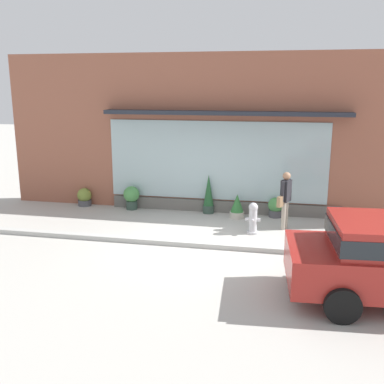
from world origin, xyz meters
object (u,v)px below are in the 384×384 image
(potted_plant_window_center, at_px, (209,195))
(potted_plant_corner_tall, at_px, (237,207))
(potted_plant_window_right, at_px, (85,197))
(pedestrian_with_handbag, at_px, (285,197))
(potted_plant_window_left, at_px, (132,196))
(fire_hydrant, at_px, (253,218))
(potted_plant_by_entrance, at_px, (276,207))

(potted_plant_window_center, bearing_deg, potted_plant_corner_tall, -20.41)
(potted_plant_corner_tall, height_order, potted_plant_window_right, potted_plant_corner_tall)
(pedestrian_with_handbag, height_order, potted_plant_window_left, pedestrian_with_handbag)
(fire_hydrant, relative_size, pedestrian_with_handbag, 0.53)
(fire_hydrant, distance_m, pedestrian_with_handbag, 1.10)
(potted_plant_window_right, bearing_deg, potted_plant_window_left, -3.94)
(potted_plant_window_left, bearing_deg, potted_plant_by_entrance, 0.56)
(potted_plant_window_right, bearing_deg, potted_plant_by_entrance, -0.65)
(potted_plant_window_right, bearing_deg, fire_hydrant, -17.34)
(potted_plant_window_center, distance_m, potted_plant_window_left, 2.48)
(pedestrian_with_handbag, bearing_deg, potted_plant_window_center, -93.10)
(potted_plant_window_center, bearing_deg, potted_plant_window_left, -178.51)
(pedestrian_with_handbag, bearing_deg, potted_plant_corner_tall, -96.91)
(pedestrian_with_handbag, distance_m, potted_plant_corner_tall, 1.70)
(pedestrian_with_handbag, bearing_deg, potted_plant_by_entrance, -143.66)
(potted_plant_window_center, distance_m, potted_plant_by_entrance, 2.06)
(potted_plant_window_center, height_order, potted_plant_corner_tall, potted_plant_window_center)
(potted_plant_by_entrance, bearing_deg, potted_plant_window_left, -179.44)
(potted_plant_window_center, bearing_deg, potted_plant_window_right, 179.31)
(fire_hydrant, relative_size, potted_plant_window_center, 0.70)
(fire_hydrant, bearing_deg, potted_plant_window_center, 131.05)
(pedestrian_with_handbag, bearing_deg, fire_hydrant, -32.47)
(potted_plant_corner_tall, relative_size, potted_plant_window_right, 1.24)
(potted_plant_corner_tall, relative_size, potted_plant_window_left, 0.97)
(pedestrian_with_handbag, distance_m, potted_plant_window_center, 2.59)
(potted_plant_by_entrance, relative_size, potted_plant_window_right, 1.02)
(fire_hydrant, height_order, potted_plant_by_entrance, fire_hydrant)
(fire_hydrant, bearing_deg, potted_plant_window_left, 157.49)
(fire_hydrant, xyz_separation_m, potted_plant_window_center, (-1.48, 1.70, 0.16))
(potted_plant_window_right, height_order, potted_plant_window_left, potted_plant_window_left)
(potted_plant_by_entrance, xyz_separation_m, potted_plant_window_right, (-6.17, 0.07, -0.01))
(potted_plant_window_right, bearing_deg, pedestrian_with_handbag, -10.60)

